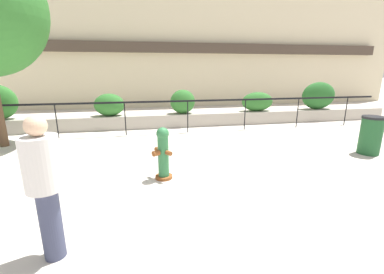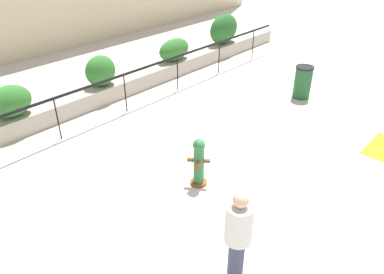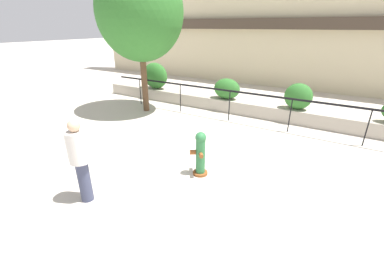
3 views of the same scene
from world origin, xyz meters
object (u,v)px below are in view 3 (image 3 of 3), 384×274
hedge_bush_2 (298,96)px  pedestrian (80,157)px  street_tree (139,12)px  fire_hydrant (200,153)px  hedge_bush_0 (155,76)px  hedge_bush_1 (227,89)px

hedge_bush_2 → pedestrian: (-2.69, -6.98, 0.03)m
street_tree → fire_hydrant: bearing=-36.2°
hedge_bush_2 → fire_hydrant: (-1.21, -4.94, -0.41)m
fire_hydrant → street_tree: street_tree is taller
fire_hydrant → pedestrian: 2.56m
fire_hydrant → pedestrian: bearing=-126.1°
hedge_bush_0 → hedge_bush_1: (3.67, 0.00, -0.19)m
hedge_bush_0 → fire_hydrant: 7.21m
hedge_bush_1 → fire_hydrant: hedge_bush_1 is taller
hedge_bush_0 → hedge_bush_2: (6.43, 0.00, -0.13)m
street_tree → pedestrian: 6.59m
hedge_bush_1 → hedge_bush_2: hedge_bush_2 is taller
fire_hydrant → street_tree: size_ratio=0.20×
hedge_bush_2 → fire_hydrant: 5.10m
street_tree → pedestrian: bearing=-61.1°
hedge_bush_2 → street_tree: (-5.60, -1.72, 2.74)m
hedge_bush_0 → pedestrian: (3.74, -6.98, -0.11)m
hedge_bush_0 → hedge_bush_1: bearing=0.0°
hedge_bush_0 → pedestrian: 7.92m
fire_hydrant → street_tree: bearing=143.8°
pedestrian → hedge_bush_1: bearing=90.5°
pedestrian → hedge_bush_2: bearing=68.9°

